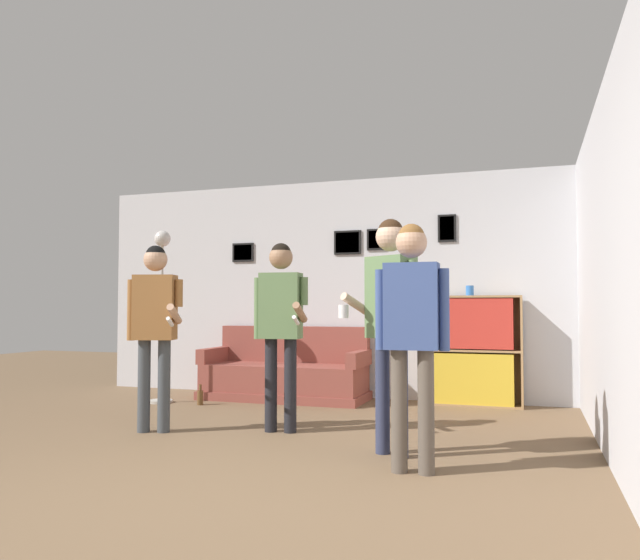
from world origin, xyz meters
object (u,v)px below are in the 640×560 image
person_player_foreground_center (281,315)px  drinking_cup (470,291)px  bottle_on_floor (200,397)px  person_player_foreground_left (155,317)px  bookshelf (473,351)px  floor_lamp (162,286)px  person_spectator_near_bookshelf (412,319)px  couch (286,375)px  person_watcher_holding_cup (391,307)px

person_player_foreground_center → drinking_cup: person_player_foreground_center is taller
person_player_foreground_center → bottle_on_floor: bearing=141.8°
person_player_foreground_left → bookshelf: bearing=43.8°
floor_lamp → person_player_foreground_center: floor_lamp is taller
person_spectator_near_bookshelf → bottle_on_floor: person_spectator_near_bookshelf is taller
person_spectator_near_bookshelf → drinking_cup: (0.11, 3.08, 0.27)m
person_player_foreground_left → person_player_foreground_center: (1.06, 0.36, 0.02)m
person_player_foreground_left → person_spectator_near_bookshelf: (2.42, -0.63, 0.01)m
couch → person_watcher_holding_cup: size_ratio=1.12×
person_player_foreground_center → person_watcher_holding_cup: size_ratio=0.95×
person_player_foreground_center → person_watcher_holding_cup: (1.12, -0.55, 0.07)m
person_player_foreground_left → bottle_on_floor: (-0.39, 1.51, -0.93)m
drinking_cup → person_watcher_holding_cup: bearing=-97.6°
floor_lamp → person_spectator_near_bookshelf: bearing=-32.7°
couch → person_player_foreground_center: size_ratio=1.18×
bookshelf → person_spectator_near_bookshelf: bearing=-92.4°
person_player_foreground_center → person_spectator_near_bookshelf: size_ratio=1.01×
couch → drinking_cup: drinking_cup is taller
person_player_foreground_left → person_spectator_near_bookshelf: size_ratio=0.99×
floor_lamp → person_player_foreground_left: 1.79m
floor_lamp → person_spectator_near_bookshelf: size_ratio=1.20×
person_watcher_holding_cup → drinking_cup: 2.66m
bookshelf → person_player_foreground_center: (-1.49, -2.08, 0.42)m
drinking_cup → person_player_foreground_center: bearing=-125.2°
floor_lamp → person_spectator_near_bookshelf: (3.33, -2.14, -0.33)m
bookshelf → person_player_foreground_center: 2.60m
person_watcher_holding_cup → drinking_cup: size_ratio=15.44×
person_player_foreground_left → person_spectator_near_bookshelf: person_spectator_near_bookshelf is taller
couch → person_player_foreground_left: 2.39m
floor_lamp → person_player_foreground_left: (0.91, -1.51, -0.34)m
bottle_on_floor → person_player_foreground_center: bearing=-38.2°
person_player_foreground_left → person_player_foreground_center: 1.13m
person_player_foreground_center → person_spectator_near_bookshelf: bearing=-36.2°
floor_lamp → bottle_on_floor: 1.37m
bookshelf → person_player_foreground_center: person_player_foreground_center is taller
floor_lamp → drinking_cup: bearing=15.2°
floor_lamp → person_spectator_near_bookshelf: 3.97m
couch → bookshelf: bookshelf is taller
bookshelf → person_spectator_near_bookshelf: person_spectator_near_bookshelf is taller
floor_lamp → person_player_foreground_center: (1.97, -1.15, -0.32)m
bookshelf → person_spectator_near_bookshelf: 3.11m
bottle_on_floor → person_spectator_near_bookshelf: bearing=-37.3°
person_watcher_holding_cup → drinking_cup: bearing=82.4°
couch → person_spectator_near_bookshelf: 3.62m
floor_lamp → person_watcher_holding_cup: bearing=-28.8°
couch → drinking_cup: 2.40m
person_player_foreground_left → bottle_on_floor: size_ratio=7.17×
couch → person_player_foreground_center: (0.71, -1.89, 0.75)m
person_player_foreground_left → person_spectator_near_bookshelf: bearing=-14.6°
person_watcher_holding_cup → person_spectator_near_bookshelf: bearing=-61.5°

